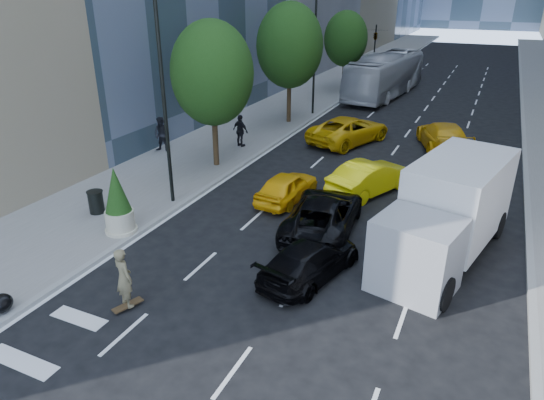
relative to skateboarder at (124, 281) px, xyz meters
The scene contains 21 objects.
ground 4.49m from the skateboarder, 43.15° to the left, with size 160.00×160.00×0.00m, color black.
sidewalk_left 33.52m from the skateboarder, 99.97° to the left, with size 6.00×120.00×0.15m, color slate.
lamp_near 9.07m from the skateboarder, 114.04° to the left, with size 2.13×0.22×10.00m.
lamp_far 25.66m from the skateboarder, 97.12° to the left, with size 2.13×0.22×10.00m.
tree_near 13.27m from the skateboarder, 108.43° to the left, with size 4.20×4.20×7.46m.
tree_mid 22.78m from the skateboarder, 100.30° to the left, with size 4.50×4.50×7.99m.
tree_far 35.42m from the skateboarder, 96.52° to the left, with size 3.90×3.90×6.92m.
traffic_signal 43.24m from the skateboarder, 94.26° to the left, with size 2.48×0.53×5.20m.
skateboarder is the anchor object (origin of this frame).
black_sedan_lincoln 8.20m from the skateboarder, 63.16° to the left, with size 2.52×5.46×1.52m, color black.
black_sedan_mercedes 5.96m from the skateboarder, 42.27° to the left, with size 1.79×4.41×1.28m, color black.
taxi_a 9.58m from the skateboarder, 82.80° to the left, with size 1.59×3.95×1.34m, color #F8B20D.
taxi_b 12.78m from the skateboarder, 69.86° to the left, with size 1.64×4.70×1.55m, color #FDE80D.
taxi_c 19.38m from the skateboarder, 86.45° to the left, with size 2.70×5.86×1.63m, color #D19E0B.
taxi_d 21.38m from the skateboarder, 71.78° to the left, with size 2.32×5.70×1.65m, color #DA9B0B.
city_bus 34.33m from the skateboarder, 90.00° to the left, with size 3.06×13.06×3.64m, color silver.
box_truck 11.07m from the skateboarder, 41.49° to the left, with size 4.16×7.60×3.44m.
pedestrian_a 15.00m from the skateboarder, 122.24° to the left, with size 0.98×0.76×2.01m, color black.
pedestrian_b 16.01m from the skateboarder, 105.70° to the left, with size 1.13×0.47×1.92m, color black.
trash_can 7.20m from the skateboarder, 139.91° to the left, with size 0.62×0.62×0.94m, color black.
planter_shrub 5.05m from the skateboarder, 132.58° to the left, with size 1.11×1.11×2.66m.
Camera 1 is at (5.89, -12.21, 9.01)m, focal length 32.00 mm.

